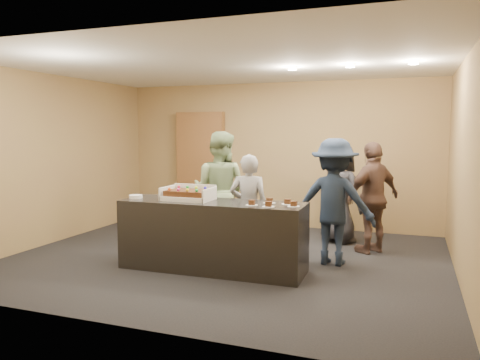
# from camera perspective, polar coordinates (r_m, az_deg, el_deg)

# --- Properties ---
(room) EXTENTS (6.04, 6.00, 2.70)m
(room) POSITION_cam_1_polar(r_m,az_deg,el_deg) (6.51, -1.68, 2.02)
(room) COLOR black
(room) RESTS_ON ground
(serving_counter) EXTENTS (2.41, 0.75, 0.90)m
(serving_counter) POSITION_cam_1_polar(r_m,az_deg,el_deg) (6.11, -3.37, -6.79)
(serving_counter) COLOR black
(serving_counter) RESTS_ON floor
(storage_cabinet) EXTENTS (0.99, 0.15, 2.17)m
(storage_cabinet) POSITION_cam_1_polar(r_m,az_deg,el_deg) (9.34, -4.83, 1.58)
(storage_cabinet) COLOR brown
(storage_cabinet) RESTS_ON floor
(cake_box) EXTENTS (0.64, 0.44, 0.19)m
(cake_box) POSITION_cam_1_polar(r_m,az_deg,el_deg) (6.18, -6.24, -2.00)
(cake_box) COLOR white
(cake_box) RESTS_ON serving_counter
(sheet_cake) EXTENTS (0.54, 0.37, 0.11)m
(sheet_cake) POSITION_cam_1_polar(r_m,az_deg,el_deg) (6.15, -6.35, -1.54)
(sheet_cake) COLOR #351D0C
(sheet_cake) RESTS_ON cake_box
(plate_stack) EXTENTS (0.18, 0.18, 0.04)m
(plate_stack) POSITION_cam_1_polar(r_m,az_deg,el_deg) (6.44, -12.59, -1.99)
(plate_stack) COLOR white
(plate_stack) RESTS_ON serving_counter
(slice_a) EXTENTS (0.15, 0.15, 0.07)m
(slice_a) POSITION_cam_1_polar(r_m,az_deg,el_deg) (5.68, 1.45, -2.88)
(slice_a) COLOR white
(slice_a) RESTS_ON serving_counter
(slice_b) EXTENTS (0.15, 0.15, 0.07)m
(slice_b) POSITION_cam_1_polar(r_m,az_deg,el_deg) (5.86, 3.61, -2.63)
(slice_b) COLOR white
(slice_b) RESTS_ON serving_counter
(slice_c) EXTENTS (0.15, 0.15, 0.07)m
(slice_c) POSITION_cam_1_polar(r_m,az_deg,el_deg) (5.57, 3.50, -3.07)
(slice_c) COLOR white
(slice_c) RESTS_ON serving_counter
(slice_d) EXTENTS (0.15, 0.15, 0.07)m
(slice_d) POSITION_cam_1_polar(r_m,az_deg,el_deg) (5.78, 5.81, -2.76)
(slice_d) COLOR white
(slice_d) RESTS_ON serving_counter
(slice_e) EXTENTS (0.15, 0.15, 0.07)m
(slice_e) POSITION_cam_1_polar(r_m,az_deg,el_deg) (5.62, 6.56, -3.02)
(slice_e) COLOR white
(slice_e) RESTS_ON serving_counter
(person_server_grey) EXTENTS (0.59, 0.44, 1.49)m
(person_server_grey) POSITION_cam_1_polar(r_m,az_deg,el_deg) (6.47, 1.08, -3.42)
(person_server_grey) COLOR gray
(person_server_grey) RESTS_ON floor
(person_sage_man) EXTENTS (0.88, 0.69, 1.79)m
(person_sage_man) POSITION_cam_1_polar(r_m,az_deg,el_deg) (7.09, -2.49, -1.33)
(person_sage_man) COLOR gray
(person_sage_man) RESTS_ON floor
(person_navy_man) EXTENTS (1.14, 0.70, 1.70)m
(person_navy_man) POSITION_cam_1_polar(r_m,az_deg,el_deg) (6.43, 11.39, -2.61)
(person_navy_man) COLOR #19253A
(person_navy_man) RESTS_ON floor
(person_brown_extra) EXTENTS (0.93, 1.00, 1.65)m
(person_brown_extra) POSITION_cam_1_polar(r_m,az_deg,el_deg) (7.16, 15.92, -2.07)
(person_brown_extra) COLOR brown
(person_brown_extra) RESTS_ON floor
(person_dark_suit) EXTENTS (0.93, 0.87, 1.60)m
(person_dark_suit) POSITION_cam_1_polar(r_m,az_deg,el_deg) (7.73, 12.10, -1.59)
(person_dark_suit) COLOR #26262B
(person_dark_suit) RESTS_ON floor
(ceiling_spotlights) EXTENTS (1.72, 0.12, 0.03)m
(ceiling_spotlights) POSITION_cam_1_polar(r_m,az_deg,el_deg) (6.63, 13.29, 13.37)
(ceiling_spotlights) COLOR #FFEAC6
(ceiling_spotlights) RESTS_ON ceiling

